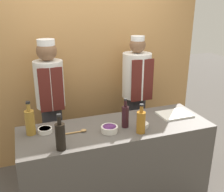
{
  "coord_description": "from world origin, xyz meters",
  "views": [
    {
      "loc": [
        -0.84,
        -2.21,
        2.05
      ],
      "look_at": [
        0.0,
        0.13,
        1.16
      ],
      "focal_mm": 42.0,
      "sensor_mm": 36.0,
      "label": 1
    }
  ],
  "objects_px": {
    "sauce_bowl_yellow": "(143,125)",
    "chef_left": "(51,104)",
    "bottle_soy": "(60,136)",
    "chef_right": "(136,96)",
    "sauce_bowl_purple": "(109,129)",
    "bottle_wine": "(125,116)",
    "cutting_board": "(175,114)",
    "wooden_spoon": "(77,132)",
    "sauce_bowl_orange": "(45,130)",
    "bottle_vinegar": "(30,122)",
    "bottle_amber": "(141,122)"
  },
  "relations": [
    {
      "from": "sauce_bowl_yellow",
      "to": "chef_left",
      "type": "height_order",
      "value": "chef_left"
    },
    {
      "from": "bottle_soy",
      "to": "chef_right",
      "type": "relative_size",
      "value": 0.19
    },
    {
      "from": "sauce_bowl_purple",
      "to": "bottle_wine",
      "type": "xyz_separation_m",
      "value": [
        0.18,
        0.05,
        0.08
      ]
    },
    {
      "from": "sauce_bowl_yellow",
      "to": "cutting_board",
      "type": "distance_m",
      "value": 0.48
    },
    {
      "from": "bottle_wine",
      "to": "wooden_spoon",
      "type": "relative_size",
      "value": 1.18
    },
    {
      "from": "cutting_board",
      "to": "chef_left",
      "type": "xyz_separation_m",
      "value": [
        -1.25,
        0.68,
        0.03
      ]
    },
    {
      "from": "chef_left",
      "to": "chef_right",
      "type": "bearing_deg",
      "value": -0.01
    },
    {
      "from": "sauce_bowl_orange",
      "to": "cutting_board",
      "type": "relative_size",
      "value": 0.38
    },
    {
      "from": "bottle_vinegar",
      "to": "sauce_bowl_purple",
      "type": "bearing_deg",
      "value": -16.21
    },
    {
      "from": "sauce_bowl_orange",
      "to": "bottle_vinegar",
      "type": "bearing_deg",
      "value": 175.76
    },
    {
      "from": "sauce_bowl_yellow",
      "to": "cutting_board",
      "type": "height_order",
      "value": "sauce_bowl_yellow"
    },
    {
      "from": "bottle_vinegar",
      "to": "chef_left",
      "type": "height_order",
      "value": "chef_left"
    },
    {
      "from": "sauce_bowl_purple",
      "to": "bottle_vinegar",
      "type": "xyz_separation_m",
      "value": [
        -0.71,
        0.21,
        0.1
      ]
    },
    {
      "from": "sauce_bowl_yellow",
      "to": "bottle_vinegar",
      "type": "xyz_separation_m",
      "value": [
        -1.05,
        0.22,
        0.11
      ]
    },
    {
      "from": "sauce_bowl_purple",
      "to": "bottle_vinegar",
      "type": "height_order",
      "value": "bottle_vinegar"
    },
    {
      "from": "bottle_wine",
      "to": "bottle_amber",
      "type": "height_order",
      "value": "bottle_wine"
    },
    {
      "from": "cutting_board",
      "to": "chef_right",
      "type": "xyz_separation_m",
      "value": [
        -0.15,
        0.68,
        0.01
      ]
    },
    {
      "from": "sauce_bowl_purple",
      "to": "chef_left",
      "type": "bearing_deg",
      "value": 118.77
    },
    {
      "from": "wooden_spoon",
      "to": "bottle_wine",
      "type": "bearing_deg",
      "value": -3.65
    },
    {
      "from": "bottle_vinegar",
      "to": "bottle_amber",
      "type": "height_order",
      "value": "bottle_vinegar"
    },
    {
      "from": "bottle_vinegar",
      "to": "chef_left",
      "type": "distance_m",
      "value": 0.66
    },
    {
      "from": "bottle_wine",
      "to": "bottle_vinegar",
      "type": "distance_m",
      "value": 0.9
    },
    {
      "from": "sauce_bowl_orange",
      "to": "bottle_wine",
      "type": "relative_size",
      "value": 0.45
    },
    {
      "from": "sauce_bowl_orange",
      "to": "chef_right",
      "type": "height_order",
      "value": "chef_right"
    },
    {
      "from": "sauce_bowl_orange",
      "to": "chef_right",
      "type": "distance_m",
      "value": 1.38
    },
    {
      "from": "cutting_board",
      "to": "bottle_amber",
      "type": "distance_m",
      "value": 0.59
    },
    {
      "from": "chef_left",
      "to": "chef_right",
      "type": "xyz_separation_m",
      "value": [
        1.09,
        -0.0,
        -0.02
      ]
    },
    {
      "from": "bottle_soy",
      "to": "cutting_board",
      "type": "bearing_deg",
      "value": 12.55
    },
    {
      "from": "bottle_wine",
      "to": "bottle_soy",
      "type": "bearing_deg",
      "value": -162.66
    },
    {
      "from": "bottle_amber",
      "to": "wooden_spoon",
      "type": "xyz_separation_m",
      "value": [
        -0.57,
        0.19,
        -0.1
      ]
    },
    {
      "from": "bottle_vinegar",
      "to": "bottle_amber",
      "type": "bearing_deg",
      "value": -18.03
    },
    {
      "from": "cutting_board",
      "to": "wooden_spoon",
      "type": "distance_m",
      "value": 1.1
    },
    {
      "from": "bottle_wine",
      "to": "wooden_spoon",
      "type": "bearing_deg",
      "value": 176.35
    },
    {
      "from": "chef_right",
      "to": "chef_left",
      "type": "bearing_deg",
      "value": 179.99
    },
    {
      "from": "sauce_bowl_yellow",
      "to": "sauce_bowl_purple",
      "type": "distance_m",
      "value": 0.35
    },
    {
      "from": "bottle_vinegar",
      "to": "chef_right",
      "type": "relative_size",
      "value": 0.2
    },
    {
      "from": "bottle_vinegar",
      "to": "bottle_soy",
      "type": "relative_size",
      "value": 1.02
    },
    {
      "from": "bottle_amber",
      "to": "bottle_soy",
      "type": "height_order",
      "value": "bottle_soy"
    },
    {
      "from": "sauce_bowl_yellow",
      "to": "bottle_soy",
      "type": "distance_m",
      "value": 0.85
    },
    {
      "from": "sauce_bowl_orange",
      "to": "cutting_board",
      "type": "height_order",
      "value": "sauce_bowl_orange"
    },
    {
      "from": "bottle_wine",
      "to": "wooden_spoon",
      "type": "xyz_separation_m",
      "value": [
        -0.48,
        0.03,
        -0.1
      ]
    },
    {
      "from": "bottle_vinegar",
      "to": "bottle_soy",
      "type": "xyz_separation_m",
      "value": [
        0.22,
        -0.36,
        -0.0
      ]
    },
    {
      "from": "bottle_amber",
      "to": "bottle_soy",
      "type": "bearing_deg",
      "value": -176.63
    },
    {
      "from": "sauce_bowl_purple",
      "to": "wooden_spoon",
      "type": "xyz_separation_m",
      "value": [
        -0.29,
        0.08,
        -0.02
      ]
    },
    {
      "from": "bottle_vinegar",
      "to": "sauce_bowl_orange",
      "type": "bearing_deg",
      "value": -4.24
    },
    {
      "from": "chef_left",
      "to": "chef_right",
      "type": "height_order",
      "value": "chef_left"
    },
    {
      "from": "sauce_bowl_purple",
      "to": "chef_left",
      "type": "distance_m",
      "value": 0.92
    },
    {
      "from": "bottle_wine",
      "to": "cutting_board",
      "type": "bearing_deg",
      "value": 7.2
    },
    {
      "from": "sauce_bowl_purple",
      "to": "chef_left",
      "type": "xyz_separation_m",
      "value": [
        -0.44,
        0.81,
        0.01
      ]
    },
    {
      "from": "bottle_wine",
      "to": "chef_left",
      "type": "height_order",
      "value": "chef_left"
    }
  ]
}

